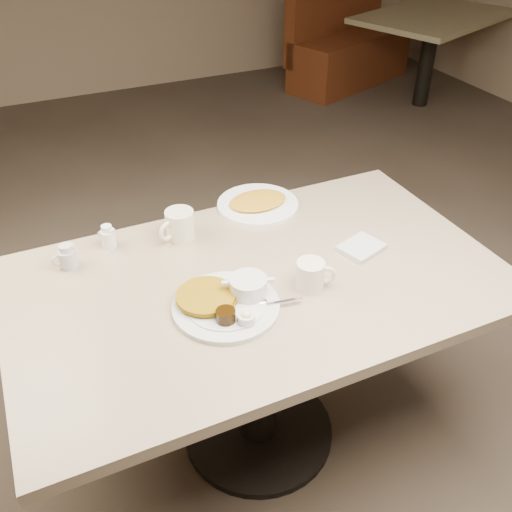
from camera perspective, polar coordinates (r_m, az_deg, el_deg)
name	(u,v)px	position (r m, az deg, el deg)	size (l,w,h in m)	color
room	(259,64)	(1.43, 0.35, 18.83)	(7.04, 8.04, 2.84)	#4C3F33
diner_table	(259,319)	(1.84, 0.26, -6.41)	(1.50, 0.90, 0.75)	tan
main_plate	(228,300)	(1.62, -2.88, -4.43)	(0.40, 0.39, 0.07)	silver
coffee_mug_near	(311,275)	(1.68, 5.59, -1.88)	(0.13, 0.11, 0.09)	white
napkin	(361,248)	(1.88, 10.57, 0.82)	(0.16, 0.15, 0.02)	silver
coffee_mug_far	(179,225)	(1.90, -7.76, 3.12)	(0.15, 0.13, 0.10)	white
creamer_left	(67,257)	(1.85, -18.48, -0.10)	(0.09, 0.07, 0.08)	beige
creamer_right	(108,237)	(1.91, -14.70, 1.86)	(0.06, 0.07, 0.08)	white
hash_plate	(258,203)	(2.08, 0.18, 5.34)	(0.31, 0.31, 0.04)	white
booth_back_right	(354,39)	(5.60, 9.87, 20.74)	(1.69, 1.82, 1.12)	#5B2913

